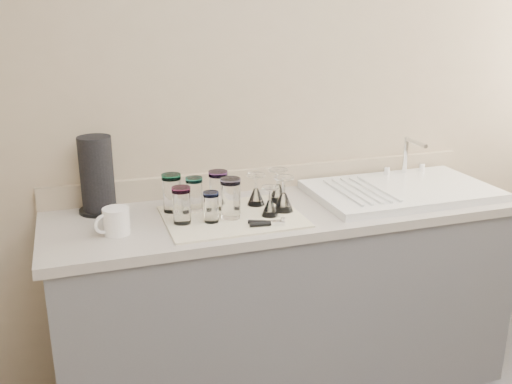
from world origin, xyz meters
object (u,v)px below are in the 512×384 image
object	(u,v)px
paper_towel_roll	(97,176)
sink_unit	(401,190)
goblet_back_right	(278,190)
tumbler_lavender	(231,198)
goblet_front_left	(270,206)
goblet_front_right	(284,199)
tumbler_purple	(218,189)
tumbler_teal	(172,193)
white_mug	(115,221)
tumbler_magenta	(182,205)
tumbler_cyan	(194,194)
goblet_back_left	(256,194)
tumbler_blue	(211,207)
can_opener	(267,223)

from	to	relation	value
paper_towel_roll	sink_unit	bearing A→B (deg)	-8.32
goblet_back_right	paper_towel_roll	distance (m)	0.77
tumbler_lavender	goblet_front_left	xyz separation A→B (m)	(0.16, -0.03, -0.04)
goblet_front_left	goblet_front_right	size ratio (longest dim) A/B	0.84
sink_unit	tumbler_purple	size ratio (longest dim) A/B	5.11
tumbler_teal	goblet_front_right	distance (m)	0.46
tumbler_lavender	white_mug	world-z (taller)	tumbler_lavender
tumbler_purple	tumbler_magenta	distance (m)	0.22
tumbler_teal	goblet_back_right	xyz separation A→B (m)	(0.46, -0.02, -0.03)
sink_unit	goblet_front_left	distance (m)	0.68
goblet_front_right	tumbler_cyan	bearing A→B (deg)	160.07
goblet_back_right	goblet_back_left	bearing A→B (deg)	-173.58
white_mug	paper_towel_roll	bearing A→B (deg)	98.51
tumbler_cyan	tumbler_blue	world-z (taller)	tumbler_cyan
white_mug	paper_towel_roll	size ratio (longest dim) A/B	0.47
tumbler_teal	tumbler_magenta	size ratio (longest dim) A/B	1.08
sink_unit	tumbler_magenta	size ratio (longest dim) A/B	5.57
goblet_front_right	white_mug	bearing A→B (deg)	-178.35
sink_unit	tumbler_blue	size ratio (longest dim) A/B	6.64
can_opener	tumbler_blue	bearing A→B (deg)	151.39
tumbler_purple	paper_towel_roll	size ratio (longest dim) A/B	0.50
tumbler_purple	tumbler_magenta	world-z (taller)	tumbler_purple
tumbler_cyan	tumbler_magenta	world-z (taller)	tumbler_magenta
sink_unit	tumbler_teal	bearing A→B (deg)	175.46
sink_unit	goblet_front_right	bearing A→B (deg)	-174.25
sink_unit	tumbler_teal	distance (m)	1.05
tumbler_purple	can_opener	bearing A→B (deg)	-63.86
sink_unit	goblet_back_right	size ratio (longest dim) A/B	5.64
tumbler_teal	tumbler_purple	xyz separation A→B (m)	(0.19, -0.02, 0.00)
tumbler_cyan	paper_towel_roll	world-z (taller)	paper_towel_roll
goblet_front_right	white_mug	world-z (taller)	goblet_front_right
goblet_back_left	can_opener	world-z (taller)	goblet_back_left
can_opener	goblet_back_right	bearing A→B (deg)	61.17
white_mug	tumbler_teal	bearing A→B (deg)	33.59
tumbler_blue	white_mug	distance (m)	0.37
tumbler_cyan	tumbler_purple	world-z (taller)	tumbler_purple
sink_unit	tumbler_lavender	bearing A→B (deg)	-175.36
goblet_front_right	can_opener	distance (m)	0.19
tumbler_teal	tumbler_lavender	world-z (taller)	tumbler_lavender
tumbler_lavender	tumbler_magenta	bearing A→B (deg)	179.18
tumbler_magenta	tumbler_teal	bearing A→B (deg)	94.28
tumbler_teal	tumbler_cyan	world-z (taller)	tumbler_teal
tumbler_purple	paper_towel_roll	world-z (taller)	paper_towel_roll
tumbler_teal	sink_unit	bearing A→B (deg)	-4.54
tumbler_teal	white_mug	world-z (taller)	tumbler_teal
tumbler_lavender	goblet_front_left	distance (m)	0.17
tumbler_magenta	can_opener	world-z (taller)	tumbler_magenta
tumbler_cyan	tumbler_blue	bearing A→B (deg)	-78.27
tumbler_lavender	paper_towel_roll	size ratio (longest dim) A/B	0.51
goblet_back_left	can_opener	bearing A→B (deg)	-98.62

